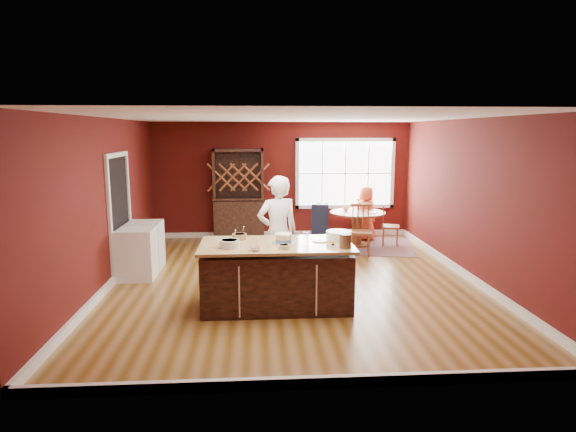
% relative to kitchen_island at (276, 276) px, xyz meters
% --- Properties ---
extents(room_shell, '(7.00, 7.00, 7.00)m').
position_rel_kitchen_island_xyz_m(room_shell, '(0.33, 1.18, 0.91)').
color(room_shell, olive).
rests_on(room_shell, ground).
extents(window, '(2.36, 0.10, 1.66)m').
position_rel_kitchen_island_xyz_m(window, '(1.83, 4.65, 1.06)').
color(window, white).
rests_on(window, room_shell).
extents(doorway, '(0.08, 1.26, 2.13)m').
position_rel_kitchen_island_xyz_m(doorway, '(-2.64, 1.78, 0.59)').
color(doorway, white).
rests_on(doorway, room_shell).
extents(kitchen_island, '(2.15, 1.13, 0.92)m').
position_rel_kitchen_island_xyz_m(kitchen_island, '(0.00, 0.00, 0.00)').
color(kitchen_island, black).
rests_on(kitchen_island, ground).
extents(dining_table, '(1.21, 1.21, 0.75)m').
position_rel_kitchen_island_xyz_m(dining_table, '(1.93, 3.61, 0.10)').
color(dining_table, '#935F32').
rests_on(dining_table, ground).
extents(baker, '(0.76, 0.60, 1.81)m').
position_rel_kitchen_island_xyz_m(baker, '(0.06, 0.78, 0.47)').
color(baker, white).
rests_on(baker, ground).
extents(layer_cake, '(0.33, 0.33, 0.13)m').
position_rel_kitchen_island_xyz_m(layer_cake, '(0.11, 0.04, 0.55)').
color(layer_cake, white).
rests_on(layer_cake, kitchen_island).
extents(bowl_blue, '(0.28, 0.28, 0.11)m').
position_rel_kitchen_island_xyz_m(bowl_blue, '(-0.65, -0.19, 0.53)').
color(bowl_blue, white).
rests_on(bowl_blue, kitchen_island).
extents(bowl_yellow, '(0.21, 0.21, 0.08)m').
position_rel_kitchen_island_xyz_m(bowl_yellow, '(-0.53, 0.31, 0.52)').
color(bowl_yellow, brown).
rests_on(bowl_yellow, kitchen_island).
extents(bowl_pink, '(0.14, 0.14, 0.05)m').
position_rel_kitchen_island_xyz_m(bowl_pink, '(-0.30, -0.39, 0.51)').
color(bowl_pink, silver).
rests_on(bowl_pink, kitchen_island).
extents(bowl_olive, '(0.16, 0.16, 0.06)m').
position_rel_kitchen_island_xyz_m(bowl_olive, '(0.09, -0.32, 0.51)').
color(bowl_olive, beige).
rests_on(bowl_olive, kitchen_island).
extents(drinking_glass, '(0.08, 0.08, 0.16)m').
position_rel_kitchen_island_xyz_m(drinking_glass, '(0.42, -0.03, 0.56)').
color(drinking_glass, white).
rests_on(drinking_glass, kitchen_island).
extents(dinner_plate, '(0.24, 0.24, 0.02)m').
position_rel_kitchen_island_xyz_m(dinner_plate, '(0.65, 0.10, 0.49)').
color(dinner_plate, '#FFF0BA').
rests_on(dinner_plate, kitchen_island).
extents(white_tub, '(0.38, 0.38, 0.13)m').
position_rel_kitchen_island_xyz_m(white_tub, '(0.93, 0.19, 0.55)').
color(white_tub, white).
rests_on(white_tub, kitchen_island).
extents(stoneware_crock, '(0.16, 0.16, 0.19)m').
position_rel_kitchen_island_xyz_m(stoneware_crock, '(0.92, -0.33, 0.58)').
color(stoneware_crock, '#503325').
rests_on(stoneware_crock, kitchen_island).
extents(toy_figurine, '(0.04, 0.04, 0.07)m').
position_rel_kitchen_island_xyz_m(toy_figurine, '(0.78, -0.17, 0.52)').
color(toy_figurine, yellow).
rests_on(toy_figurine, kitchen_island).
extents(rug, '(2.72, 2.29, 0.01)m').
position_rel_kitchen_island_xyz_m(rug, '(1.93, 3.61, -0.43)').
color(rug, brown).
rests_on(rug, ground).
extents(chair_east, '(0.47, 0.48, 0.93)m').
position_rel_kitchen_island_xyz_m(chair_east, '(2.66, 3.56, 0.03)').
color(chair_east, brown).
rests_on(chair_east, ground).
extents(chair_south, '(0.51, 0.49, 1.04)m').
position_rel_kitchen_island_xyz_m(chair_south, '(1.82, 2.78, 0.08)').
color(chair_south, '#945937').
rests_on(chair_south, ground).
extents(chair_north, '(0.44, 0.43, 0.96)m').
position_rel_kitchen_island_xyz_m(chair_north, '(2.21, 4.41, 0.04)').
color(chair_north, brown).
rests_on(chair_north, ground).
extents(seated_woman, '(0.72, 0.59, 1.26)m').
position_rel_kitchen_island_xyz_m(seated_woman, '(2.22, 4.10, 0.19)').
color(seated_woman, '#E45B36').
rests_on(seated_woman, ground).
extents(high_chair, '(0.43, 0.43, 0.93)m').
position_rel_kitchen_island_xyz_m(high_chair, '(1.15, 3.97, 0.03)').
color(high_chair, black).
rests_on(high_chair, ground).
extents(toddler, '(0.18, 0.14, 0.26)m').
position_rel_kitchen_island_xyz_m(toddler, '(1.18, 3.96, 0.37)').
color(toddler, '#8CA5BF').
rests_on(toddler, high_chair).
extents(table_plate, '(0.20, 0.20, 0.01)m').
position_rel_kitchen_island_xyz_m(table_plate, '(2.23, 3.47, 0.32)').
color(table_plate, beige).
rests_on(table_plate, dining_table).
extents(table_cup, '(0.13, 0.13, 0.10)m').
position_rel_kitchen_island_xyz_m(table_cup, '(1.69, 3.75, 0.36)').
color(table_cup, silver).
rests_on(table_cup, dining_table).
extents(hutch, '(1.14, 0.48, 2.10)m').
position_rel_kitchen_island_xyz_m(hutch, '(-0.67, 4.40, 0.61)').
color(hutch, '#331D10').
rests_on(hutch, ground).
extents(washer, '(0.60, 0.58, 0.87)m').
position_rel_kitchen_island_xyz_m(washer, '(-2.31, 1.46, -0.01)').
color(washer, silver).
rests_on(washer, ground).
extents(dryer, '(0.60, 0.58, 0.87)m').
position_rel_kitchen_island_xyz_m(dryer, '(-2.31, 2.10, -0.01)').
color(dryer, white).
rests_on(dryer, ground).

